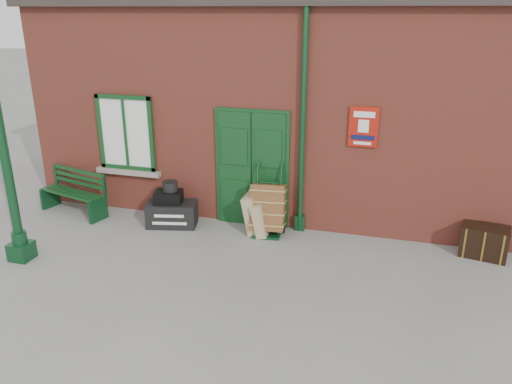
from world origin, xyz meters
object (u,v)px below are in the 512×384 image
(porter_trolley, at_px, (268,208))
(dark_trunk, at_px, (484,241))
(houdini_trunk, at_px, (172,214))
(bench, at_px, (75,191))

(porter_trolley, height_order, dark_trunk, porter_trolley)
(houdini_trunk, relative_size, dark_trunk, 1.26)
(bench, bearing_deg, porter_trolley, 16.96)
(houdini_trunk, bearing_deg, dark_trunk, -10.25)
(houdini_trunk, xyz_separation_m, dark_trunk, (5.62, 0.27, 0.03))
(bench, relative_size, dark_trunk, 2.12)
(bench, height_order, dark_trunk, bench)
(dark_trunk, bearing_deg, bench, -167.05)
(bench, height_order, porter_trolley, porter_trolley)
(dark_trunk, bearing_deg, houdini_trunk, -165.82)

